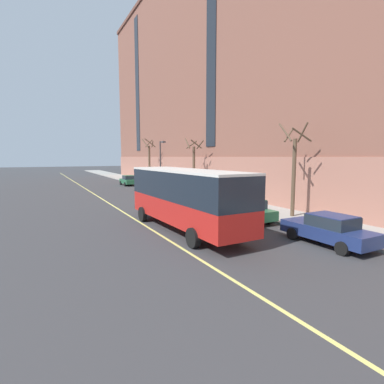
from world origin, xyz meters
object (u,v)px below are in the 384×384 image
at_px(city_bus, 185,196).
at_px(street_tree_far_uptown, 194,165).
at_px(street_lamp, 161,160).
at_px(parked_car_green_5, 248,210).
at_px(street_tree_mid_block, 294,169).
at_px(parked_car_navy_3, 328,230).
at_px(parked_car_champagne_1, 181,194).
at_px(parked_car_green_2, 129,180).
at_px(street_tree_far_downtown, 149,161).
at_px(parked_car_red_4, 149,185).

xyz_separation_m(city_bus, street_tree_far_uptown, (8.56, 14.91, 1.36)).
xyz_separation_m(city_bus, street_lamp, (6.79, 20.63, 1.92)).
distance_m(parked_car_green_5, street_tree_mid_block, 4.55).
bearing_deg(parked_car_navy_3, street_tree_far_uptown, 80.56).
distance_m(parked_car_champagne_1, parked_car_green_2, 19.10).
xyz_separation_m(city_bus, street_tree_far_downtown, (8.54, 30.04, 1.69)).
bearing_deg(parked_car_red_4, parked_car_green_5, -89.89).
distance_m(street_tree_far_uptown, street_lamp, 6.01).
height_order(parked_car_champagne_1, parked_car_navy_3, same).
bearing_deg(parked_car_navy_3, street_tree_mid_block, 58.87).
xyz_separation_m(parked_car_green_5, street_tree_mid_block, (3.56, -0.58, 2.76)).
height_order(city_bus, parked_car_navy_3, city_bus).
relative_size(parked_car_champagne_1, street_tree_far_downtown, 0.63).
bearing_deg(street_tree_far_uptown, parked_car_red_4, 124.08).
xyz_separation_m(parked_car_navy_3, parked_car_red_4, (-0.16, 26.26, -0.00)).
height_order(parked_car_champagne_1, street_tree_far_downtown, street_tree_far_downtown).
bearing_deg(city_bus, parked_car_navy_3, -49.59).
height_order(street_tree_mid_block, street_tree_far_downtown, street_tree_far_downtown).
height_order(parked_car_green_2, street_tree_far_downtown, street_tree_far_downtown).
bearing_deg(parked_car_green_5, parked_car_green_2, 89.96).
xyz_separation_m(parked_car_navy_3, street_tree_far_downtown, (3.45, 36.02, 3.03)).
height_order(parked_car_navy_3, street_tree_far_uptown, street_tree_far_uptown).
relative_size(parked_car_red_4, parked_car_green_5, 1.04).
bearing_deg(parked_car_red_4, street_tree_far_downtown, 69.67).
xyz_separation_m(parked_car_green_2, parked_car_green_5, (-0.02, -29.35, -0.00)).
relative_size(parked_car_red_4, street_tree_far_downtown, 0.62).
height_order(parked_car_champagne_1, parked_car_green_2, same).
distance_m(parked_car_green_5, street_tree_far_uptown, 15.28).
bearing_deg(parked_car_green_2, street_tree_mid_block, -83.24).
bearing_deg(parked_car_red_4, parked_car_navy_3, -89.65).
xyz_separation_m(parked_car_champagne_1, street_lamp, (1.94, 10.08, 3.26)).
bearing_deg(street_tree_far_downtown, city_bus, -105.87).
bearing_deg(parked_car_green_2, parked_car_red_4, -90.35).
distance_m(street_tree_far_downtown, street_lamp, 9.58).
distance_m(street_tree_mid_block, street_tree_far_uptown, 15.19).
relative_size(street_tree_far_uptown, street_tree_far_downtown, 0.90).
height_order(parked_car_red_4, parked_car_green_5, same).
relative_size(parked_car_red_4, street_tree_mid_block, 0.66).
bearing_deg(parked_car_red_4, city_bus, -103.65).
height_order(street_tree_far_uptown, street_tree_far_downtown, street_tree_far_downtown).
xyz_separation_m(city_bus, parked_car_green_2, (4.98, 29.66, -1.34)).
height_order(parked_car_navy_3, parked_car_red_4, same).
bearing_deg(street_lamp, city_bus, -108.22).
distance_m(street_tree_mid_block, street_tree_far_downtown, 30.32).
bearing_deg(street_tree_far_downtown, street_tree_far_uptown, -89.93).
bearing_deg(street_tree_mid_block, street_lamp, 94.75).
distance_m(street_tree_mid_block, street_lamp, 20.99).
xyz_separation_m(parked_car_red_4, street_tree_far_downtown, (3.62, 9.76, 3.03)).
bearing_deg(parked_car_green_5, city_bus, -176.48).
bearing_deg(parked_car_green_5, street_lamp, 84.87).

